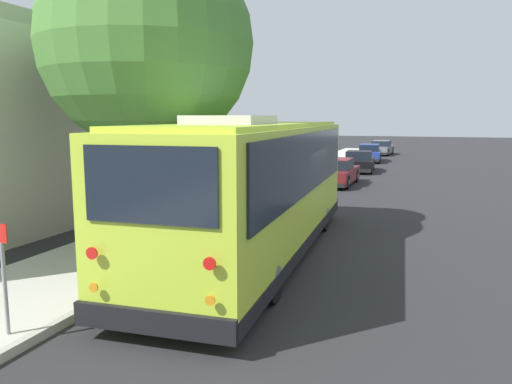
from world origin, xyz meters
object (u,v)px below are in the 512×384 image
object	(u,v)px
parked_sedan_maroon	(337,173)
sign_post_far	(85,251)
parked_sedan_black	(359,162)
shuttle_bus	(257,182)
parked_sedan_gray	(381,148)
parked_sedan_blue	(369,153)
sign_post_near	(4,278)
street_tree	(150,30)

from	to	relation	value
parked_sedan_maroon	sign_post_far	xyz separation A→B (m)	(-17.42, 1.35, 0.34)
parked_sedan_black	sign_post_far	size ratio (longest dim) A/B	2.74
shuttle_bus	parked_sedan_gray	size ratio (longest dim) A/B	2.36
parked_sedan_blue	sign_post_far	bearing A→B (deg)	173.31
sign_post_near	parked_sedan_maroon	bearing A→B (deg)	-4.03
parked_sedan_maroon	parked_sedan_blue	bearing A→B (deg)	0.91
parked_sedan_maroon	sign_post_far	bearing A→B (deg)	176.15
sign_post_near	sign_post_far	size ratio (longest dim) A/B	1.08
shuttle_bus	street_tree	bearing A→B (deg)	85.52
parked_sedan_gray	sign_post_near	size ratio (longest dim) A/B	2.75
shuttle_bus	parked_sedan_gray	distance (m)	34.97
parked_sedan_black	parked_sedan_gray	distance (m)	14.88
parked_sedan_black	sign_post_far	world-z (taller)	sign_post_far
parked_sedan_blue	street_tree	world-z (taller)	street_tree
parked_sedan_gray	sign_post_far	world-z (taller)	sign_post_far
parked_sedan_black	sign_post_far	distance (m)	24.12
parked_sedan_black	parked_sedan_gray	xyz separation A→B (m)	(14.88, 0.08, 0.01)
parked_sedan_maroon	street_tree	distance (m)	14.40
shuttle_bus	parked_sedan_gray	world-z (taller)	shuttle_bus
sign_post_far	parked_sedan_maroon	bearing A→B (deg)	-4.44
parked_sedan_black	sign_post_far	xyz separation A→B (m)	(-24.07, 1.53, 0.36)
parked_sedan_black	parked_sedan_blue	world-z (taller)	parked_sedan_blue
parked_sedan_gray	parked_sedan_maroon	bearing A→B (deg)	-176.70
sign_post_near	parked_sedan_blue	bearing A→B (deg)	-2.19
shuttle_bus	parked_sedan_maroon	world-z (taller)	shuttle_bus
shuttle_bus	sign_post_near	world-z (taller)	shuttle_bus
parked_sedan_black	sign_post_near	xyz separation A→B (m)	(-25.86, 1.53, 0.42)
parked_sedan_blue	sign_post_far	world-z (taller)	sign_post_far
shuttle_bus	parked_sedan_black	bearing A→B (deg)	-2.06
shuttle_bus	parked_sedan_maroon	distance (m)	13.48
parked_sedan_gray	street_tree	xyz separation A→B (m)	(-34.87, 2.43, 4.88)
shuttle_bus	sign_post_far	distance (m)	4.50
shuttle_bus	sign_post_far	xyz separation A→B (m)	(-4.00, 1.88, -0.85)
shuttle_bus	sign_post_near	bearing A→B (deg)	158.99
parked_sedan_blue	sign_post_near	distance (m)	33.31
shuttle_bus	sign_post_far	bearing A→B (deg)	151.81
sign_post_near	parked_sedan_black	bearing A→B (deg)	-3.38
parked_sedan_blue	street_tree	bearing A→B (deg)	170.92
parked_sedan_blue	parked_sedan_gray	size ratio (longest dim) A/B	1.02
parked_sedan_blue	sign_post_near	bearing A→B (deg)	173.43
parked_sedan_blue	sign_post_far	xyz separation A→B (m)	(-31.49, 1.27, 0.33)
parked_sedan_maroon	sign_post_near	distance (m)	19.26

